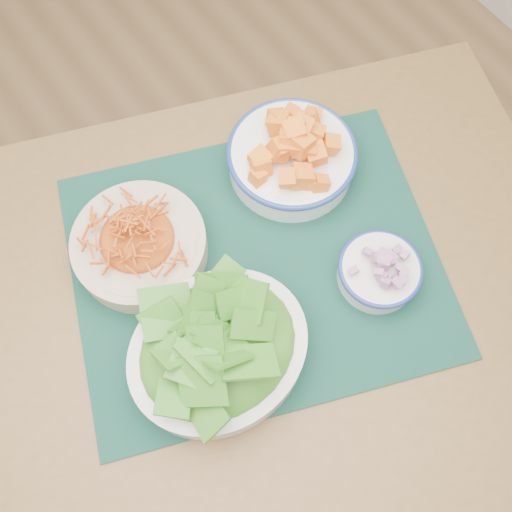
{
  "coord_description": "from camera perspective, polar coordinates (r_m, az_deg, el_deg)",
  "views": [
    {
      "loc": [
        0.15,
        -0.54,
        1.54
      ],
      "look_at": [
        0.33,
        -0.29,
        0.78
      ],
      "focal_mm": 40.0,
      "sensor_mm": 36.0,
      "label": 1
    }
  ],
  "objects": [
    {
      "name": "ground",
      "position": [
        1.64,
        -15.58,
        -9.27
      ],
      "size": [
        4.0,
        4.0,
        0.0
      ],
      "primitive_type": "plane",
      "color": "#A57D4F",
      "rests_on": "ground"
    },
    {
      "name": "table",
      "position": [
        0.93,
        -3.93,
        -8.03
      ],
      "size": [
        1.3,
        1.08,
        0.75
      ],
      "rotation": [
        0.0,
        0.0,
        -0.34
      ],
      "color": "brown",
      "rests_on": "ground"
    },
    {
      "name": "carrot_bowl",
      "position": [
        0.83,
        -11.67,
        1.37
      ],
      "size": [
        0.24,
        0.24,
        0.08
      ],
      "rotation": [
        0.0,
        0.0,
        -0.29
      ],
      "color": "beige",
      "rests_on": "placemat"
    },
    {
      "name": "placemat",
      "position": [
        0.84,
        0.0,
        -0.84
      ],
      "size": [
        0.65,
        0.59,
        0.0
      ],
      "primitive_type": "cube",
      "rotation": [
        0.0,
        0.0,
        -0.35
      ],
      "color": "black",
      "rests_on": "table"
    },
    {
      "name": "squash_bowl",
      "position": [
        0.88,
        3.64,
        10.36
      ],
      "size": [
        0.2,
        0.2,
        0.1
      ],
      "rotation": [
        0.0,
        0.0,
        0.02
      ],
      "color": "white",
      "rests_on": "placemat"
    },
    {
      "name": "lettuce_bowl",
      "position": [
        0.75,
        -3.83,
        -9.19
      ],
      "size": [
        0.25,
        0.21,
        0.11
      ],
      "rotation": [
        0.0,
        0.0,
        -0.01
      ],
      "color": "silver",
      "rests_on": "placemat"
    },
    {
      "name": "onion_bowl",
      "position": [
        0.83,
        12.26,
        -1.39
      ],
      "size": [
        0.15,
        0.15,
        0.06
      ],
      "rotation": [
        0.0,
        0.0,
        -0.41
      ],
      "color": "white",
      "rests_on": "placemat"
    }
  ]
}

